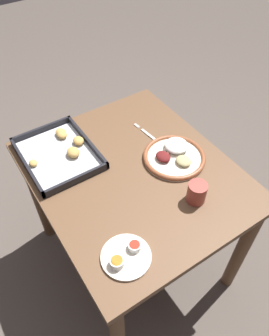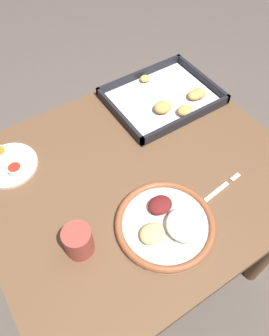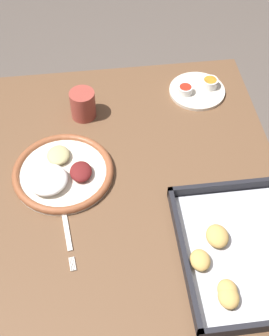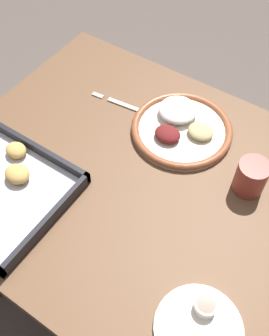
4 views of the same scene
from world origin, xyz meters
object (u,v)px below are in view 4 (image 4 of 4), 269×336
fork (127,106)px  drinking_cup (251,177)px  saucer_plate (199,329)px  dinner_plate (181,127)px

fork → drinking_cup: (-0.39, 0.06, 0.04)m
saucer_plate → drinking_cup: drinking_cup is taller
fork → saucer_plate: bearing=131.0°
dinner_plate → saucer_plate: dinner_plate is taller
dinner_plate → drinking_cup: bearing=162.3°
fork → drinking_cup: size_ratio=2.32×
fork → drinking_cup: drinking_cup is taller
drinking_cup → dinner_plate: bearing=-17.7°
fork → saucer_plate: 0.62m
dinner_plate → drinking_cup: (-0.22, 0.07, 0.03)m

